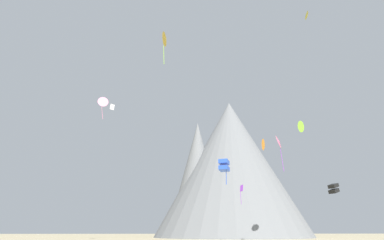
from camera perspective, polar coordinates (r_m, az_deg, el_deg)
rock_massif at (r=127.18m, az=5.58°, el=-7.52°), size 55.55×55.55×47.14m
kite_white_high at (r=90.81m, az=-12.50°, el=2.02°), size 1.12×0.82×1.41m
kite_violet_low at (r=73.67m, az=7.82°, el=-10.94°), size 0.69×1.02×3.84m
kite_yellow_high at (r=66.31m, az=17.75°, el=15.47°), size 0.56×1.53×1.51m
kite_blue_low at (r=45.73m, az=5.09°, el=-7.17°), size 1.56×1.59×3.13m
kite_gold_high at (r=56.14m, az=-4.23°, el=12.63°), size 1.28×2.39×5.35m
kite_orange_mid at (r=70.71m, az=11.10°, el=-3.82°), size 1.49×2.16×2.25m
kite_black_low at (r=67.75m, az=21.48°, el=-10.05°), size 1.93×1.88×1.84m
kite_pink_high at (r=83.77m, az=-13.90°, el=2.77°), size 2.40×1.06×5.19m
kite_rainbow_mid at (r=60.22m, az=13.60°, el=-3.41°), size 1.80×2.37×6.00m
kite_lime_mid at (r=81.56m, az=16.78°, el=-1.01°), size 2.29×1.95×2.54m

